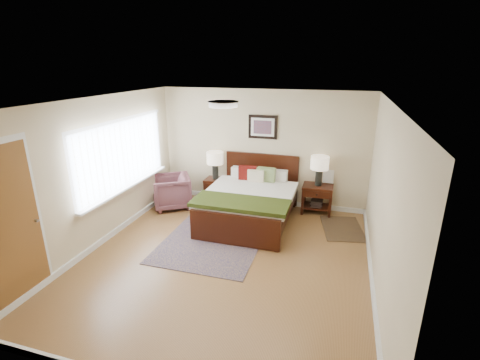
{
  "coord_description": "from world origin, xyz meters",
  "views": [
    {
      "loc": [
        1.63,
        -4.65,
        3.02
      ],
      "look_at": [
        -0.02,
        0.89,
        1.05
      ],
      "focal_mm": 26.0,
      "sensor_mm": 36.0,
      "label": 1
    }
  ],
  "objects": [
    {
      "name": "ceiling",
      "position": [
        0.0,
        0.0,
        2.5
      ],
      "size": [
        4.5,
        5.0,
        0.02
      ],
      "primitive_type": "cube",
      "color": "white",
      "rests_on": "back_wall"
    },
    {
      "name": "lamp_right",
      "position": [
        1.25,
        2.27,
        1.04
      ],
      "size": [
        0.37,
        0.37,
        0.61
      ],
      "color": "black",
      "rests_on": "nightstand_right"
    },
    {
      "name": "window",
      "position": [
        -2.2,
        0.7,
        1.38
      ],
      "size": [
        0.11,
        2.72,
        1.32
      ],
      "color": "silver",
      "rests_on": "left_wall"
    },
    {
      "name": "lamp_left",
      "position": [
        -1.0,
        2.27,
        0.97
      ],
      "size": [
        0.37,
        0.37,
        0.61
      ],
      "color": "black",
      "rests_on": "nightstand_left"
    },
    {
      "name": "nightstand_left",
      "position": [
        -1.0,
        2.25,
        0.42
      ],
      "size": [
        0.45,
        0.41,
        0.54
      ],
      "color": "#321407",
      "rests_on": "ground"
    },
    {
      "name": "ceil_fixture",
      "position": [
        0.0,
        0.0,
        2.47
      ],
      "size": [
        0.44,
        0.44,
        0.08
      ],
      "color": "white",
      "rests_on": "ceiling"
    },
    {
      "name": "nightstand_right",
      "position": [
        1.25,
        2.26,
        0.37
      ],
      "size": [
        0.61,
        0.46,
        0.61
      ],
      "color": "#321407",
      "rests_on": "ground"
    },
    {
      "name": "right_wall",
      "position": [
        2.25,
        0.0,
        1.25
      ],
      "size": [
        0.04,
        5.0,
        2.5
      ],
      "primitive_type": "cube",
      "color": "beige",
      "rests_on": "ground"
    },
    {
      "name": "rug_navy",
      "position": [
        1.8,
        1.64,
        0.01
      ],
      "size": [
        0.91,
        1.2,
        0.01
      ],
      "primitive_type": "cube",
      "rotation": [
        0.0,
        0.0,
        0.19
      ],
      "color": "black",
      "rests_on": "ground"
    },
    {
      "name": "front_wall",
      "position": [
        0.0,
        -2.5,
        1.25
      ],
      "size": [
        4.5,
        0.04,
        2.5
      ],
      "primitive_type": "cube",
      "color": "beige",
      "rests_on": "ground"
    },
    {
      "name": "floor",
      "position": [
        0.0,
        0.0,
        0.0
      ],
      "size": [
        5.0,
        5.0,
        0.0
      ],
      "primitive_type": "plane",
      "color": "brown",
      "rests_on": "ground"
    },
    {
      "name": "wall_art",
      "position": [
        0.01,
        2.47,
        1.72
      ],
      "size": [
        0.62,
        0.05,
        0.5
      ],
      "color": "black",
      "rests_on": "back_wall"
    },
    {
      "name": "left_wall",
      "position": [
        -2.25,
        0.0,
        1.25
      ],
      "size": [
        0.04,
        5.0,
        2.5
      ],
      "primitive_type": "cube",
      "color": "beige",
      "rests_on": "ground"
    },
    {
      "name": "bed",
      "position": [
        0.01,
        1.47,
        0.52
      ],
      "size": [
        1.73,
        2.09,
        1.12
      ],
      "color": "#321407",
      "rests_on": "ground"
    },
    {
      "name": "door",
      "position": [
        -2.23,
        -1.75,
        1.07
      ],
      "size": [
        0.06,
        1.0,
        2.18
      ],
      "color": "silver",
      "rests_on": "ground"
    },
    {
      "name": "rug_persian",
      "position": [
        -0.4,
        0.64,
        0.01
      ],
      "size": [
        1.7,
        2.39,
        0.01
      ],
      "primitive_type": "cube",
      "rotation": [
        0.0,
        0.0,
        0.0
      ],
      "color": "#0D0C3D",
      "rests_on": "ground"
    },
    {
      "name": "armchair",
      "position": [
        -1.8,
        1.68,
        0.36
      ],
      "size": [
        1.07,
        1.06,
        0.71
      ],
      "primitive_type": "imported",
      "rotation": [
        0.0,
        0.0,
        -1.02
      ],
      "color": "brown",
      "rests_on": "ground"
    },
    {
      "name": "back_wall",
      "position": [
        0.0,
        2.5,
        1.25
      ],
      "size": [
        4.5,
        0.04,
        2.5
      ],
      "primitive_type": "cube",
      "color": "beige",
      "rests_on": "ground"
    }
  ]
}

